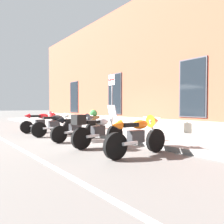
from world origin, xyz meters
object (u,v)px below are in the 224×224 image
object	(u,v)px
motorcycle_black_naked	(55,125)
motorcycle_black_sport	(78,126)
parking_sign	(112,95)
motorcycle_red_sport	(43,121)
barrel_planter	(93,121)
motorcycle_orange_sport	(139,134)
motorcycle_silver_touring	(97,129)

from	to	relation	value
motorcycle_black_naked	motorcycle_black_sport	size ratio (longest dim) A/B	0.98
motorcycle_black_naked	parking_sign	xyz separation A→B (m)	(1.76, 1.79, 1.30)
motorcycle_red_sport	barrel_planter	size ratio (longest dim) A/B	1.99
motorcycle_black_sport	barrel_planter	distance (m)	2.77
motorcycle_orange_sport	parking_sign	bearing A→B (deg)	152.08
parking_sign	barrel_planter	bearing A→B (deg)	168.01
motorcycle_red_sport	barrel_planter	world-z (taller)	barrel_planter
motorcycle_orange_sport	parking_sign	xyz separation A→B (m)	(-2.99, 1.58, 1.22)
motorcycle_red_sport	parking_sign	size ratio (longest dim) A/B	0.78
motorcycle_silver_touring	motorcycle_red_sport	bearing A→B (deg)	179.13
barrel_planter	parking_sign	bearing A→B (deg)	-11.99
motorcycle_red_sport	motorcycle_black_sport	distance (m)	3.32
motorcycle_red_sport	parking_sign	distance (m)	4.03
barrel_planter	motorcycle_silver_touring	bearing A→B (deg)	-33.53
motorcycle_red_sport	parking_sign	xyz separation A→B (m)	(3.43, 1.72, 1.21)
motorcycle_red_sport	motorcycle_silver_touring	xyz separation A→B (m)	(4.79, -0.07, -0.02)
motorcycle_black_sport	motorcycle_red_sport	bearing A→B (deg)	-178.07
motorcycle_red_sport	motorcycle_orange_sport	size ratio (longest dim) A/B	0.95
motorcycle_black_naked	barrel_planter	world-z (taller)	barrel_planter
motorcycle_red_sport	motorcycle_black_naked	bearing A→B (deg)	-2.24
motorcycle_silver_touring	motorcycle_orange_sport	bearing A→B (deg)	7.43
motorcycle_orange_sport	motorcycle_black_sport	bearing A→B (deg)	-179.49
motorcycle_black_naked	motorcycle_orange_sport	xyz separation A→B (m)	(4.75, 0.20, 0.09)
motorcycle_red_sport	motorcycle_silver_touring	world-z (taller)	motorcycle_silver_touring
motorcycle_black_naked	barrel_planter	distance (m)	2.22
motorcycle_orange_sport	parking_sign	world-z (taller)	parking_sign
motorcycle_black_sport	motorcycle_orange_sport	distance (m)	3.10
motorcycle_red_sport	motorcycle_orange_sport	distance (m)	6.42
motorcycle_red_sport	motorcycle_black_sport	size ratio (longest dim) A/B	0.95
motorcycle_black_naked	motorcycle_orange_sport	world-z (taller)	motorcycle_orange_sport
motorcycle_black_naked	parking_sign	size ratio (longest dim) A/B	0.80
motorcycle_red_sport	motorcycle_orange_sport	world-z (taller)	motorcycle_red_sport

